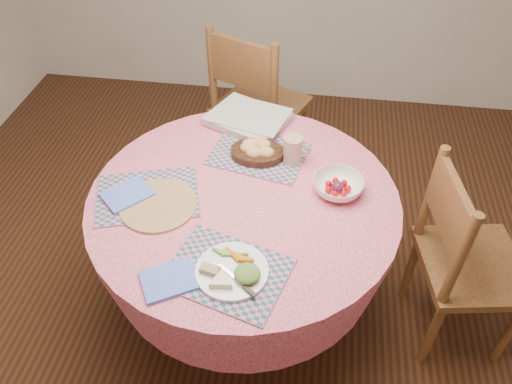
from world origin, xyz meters
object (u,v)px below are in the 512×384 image
dinner_plate (234,271)px  bread_bowl (257,150)px  fruit_bowl (338,186)px  latte_mug (293,149)px  dining_table (244,230)px  chair_right (463,259)px  chair_back (256,104)px  wicker_trivet (158,205)px

dinner_plate → bread_bowl: 0.64m
fruit_bowl → latte_mug: bearing=139.7°
dining_table → latte_mug: (0.17, 0.24, 0.26)m
dining_table → chair_right: chair_right is taller
chair_back → wicker_trivet: chair_back is taller
dining_table → dinner_plate: bearing=-85.4°
chair_right → latte_mug: (-0.74, 0.22, 0.32)m
chair_back → dining_table: bearing=117.7°
dining_table → chair_right: size_ratio=1.32×
chair_right → wicker_trivet: 1.27m
chair_right → latte_mug: bearing=63.8°
dining_table → fruit_bowl: (0.37, 0.08, 0.23)m
fruit_bowl → dinner_plate: bearing=-125.6°
bread_bowl → latte_mug: latte_mug is taller
chair_back → wicker_trivet: bearing=100.9°
bread_bowl → dining_table: bearing=-93.9°
chair_right → bread_bowl: (-0.90, 0.23, 0.30)m
chair_back → fruit_bowl: size_ratio=3.80×
dining_table → chair_back: (-0.10, 1.00, -0.03)m
dinner_plate → latte_mug: (0.14, 0.63, 0.04)m
dining_table → chair_back: size_ratio=1.23×
wicker_trivet → fruit_bowl: (0.68, 0.18, 0.02)m
latte_mug → fruit_bowl: bearing=-40.3°
bread_bowl → chair_back: bearing=98.7°
dinner_plate → fruit_bowl: size_ratio=0.94×
dining_table → fruit_bowl: bearing=12.3°
latte_mug → bread_bowl: bearing=175.9°
wicker_trivet → bread_bowl: bearing=46.8°
chair_back → dinner_plate: (0.13, -1.39, 0.25)m
wicker_trivet → dinner_plate: bearing=-39.2°
latte_mug → fruit_bowl: 0.26m
fruit_bowl → bread_bowl: bearing=153.4°
wicker_trivet → latte_mug: bearing=35.2°
dining_table → latte_mug: latte_mug is taller
dining_table → latte_mug: 0.40m
bread_bowl → wicker_trivet: bearing=-133.2°
chair_right → bread_bowl: 0.97m
wicker_trivet → dinner_plate: size_ratio=1.20×
chair_right → wicker_trivet: bearing=86.0°
chair_right → chair_back: bearing=36.2°
chair_back → latte_mug: (0.27, -0.76, 0.29)m
chair_back → dinner_plate: chair_back is taller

